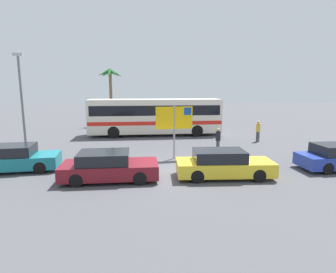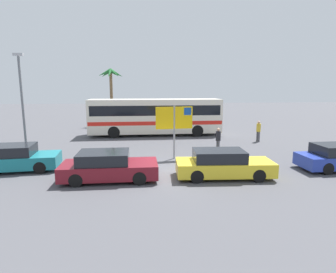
# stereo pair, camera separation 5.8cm
# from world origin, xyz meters

# --- Properties ---
(ground) EXTENTS (120.00, 120.00, 0.00)m
(ground) POSITION_xyz_m (0.00, 0.00, 0.00)
(ground) COLOR #4C4C51
(bus_front_coach) EXTENTS (11.43, 2.67, 3.17)m
(bus_front_coach) POSITION_xyz_m (-0.14, 11.26, 1.78)
(bus_front_coach) COLOR silver
(bus_front_coach) RESTS_ON ground
(ferry_sign) EXTENTS (2.19, 0.29, 3.20)m
(ferry_sign) POSITION_xyz_m (0.54, 2.84, 2.33)
(ferry_sign) COLOR gray
(ferry_sign) RESTS_ON ground
(car_teal) EXTENTS (4.13, 2.11, 1.32)m
(car_teal) POSITION_xyz_m (-7.86, 1.28, 0.64)
(car_teal) COLOR #19757F
(car_teal) RESTS_ON ground
(car_maroon) EXTENTS (4.38, 1.91, 1.32)m
(car_maroon) POSITION_xyz_m (-3.01, -0.71, 0.64)
(car_maroon) COLOR maroon
(car_maroon) RESTS_ON ground
(car_yellow) EXTENTS (4.61, 1.95, 1.32)m
(car_yellow) POSITION_xyz_m (2.34, -0.92, 0.64)
(car_yellow) COLOR yellow
(car_yellow) RESTS_ON ground
(pedestrian_crossing_lot) EXTENTS (0.32, 0.32, 1.65)m
(pedestrian_crossing_lot) POSITION_xyz_m (7.66, 7.31, 0.97)
(pedestrian_crossing_lot) COLOR #4C4C51
(pedestrian_crossing_lot) RESTS_ON ground
(pedestrian_by_bus) EXTENTS (0.32, 0.32, 1.60)m
(pedestrian_by_bus) POSITION_xyz_m (3.55, 4.15, 0.94)
(pedestrian_by_bus) COLOR #4C4C51
(pedestrian_by_bus) RESTS_ON ground
(lamp_post_right_side) EXTENTS (0.56, 0.20, 6.17)m
(lamp_post_right_side) POSITION_xyz_m (-8.50, 4.26, 3.41)
(lamp_post_right_side) COLOR slate
(lamp_post_right_side) RESTS_ON ground
(palm_tree_seaside) EXTENTS (2.78, 2.81, 6.19)m
(palm_tree_seaside) POSITION_xyz_m (-4.54, 18.13, 5.03)
(palm_tree_seaside) COLOR brown
(palm_tree_seaside) RESTS_ON ground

